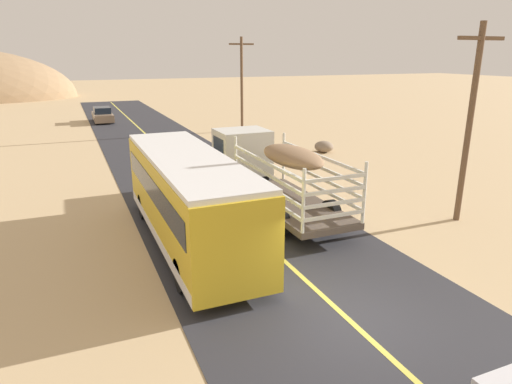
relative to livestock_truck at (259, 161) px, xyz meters
The scene contains 9 objects.
ground_plane 10.52m from the livestock_truck, 100.61° to the right, with size 240.00×240.00×0.00m, color tan.
road_surface 10.52m from the livestock_truck, 100.61° to the right, with size 8.00×120.00×0.02m, color #2D2D33.
road_centre_line 10.52m from the livestock_truck, 100.61° to the right, with size 0.16×117.60×0.00m, color #D8CC4C.
livestock_truck is the anchor object (origin of this frame).
bus 5.83m from the livestock_truck, 138.37° to the right, with size 2.54×10.00×3.21m.
car_far 29.23m from the livestock_truck, 99.05° to the left, with size 1.80×4.40×1.46m.
power_pole_near 8.88m from the livestock_truck, 42.28° to the right, with size 2.20×0.24×7.66m.
power_pole_mid 19.78m from the livestock_truck, 71.15° to the left, with size 2.20×0.24×7.92m.
boulder_mid_field 11.48m from the livestock_truck, 43.53° to the left, with size 1.27×1.39×0.77m, color #84705B.
Camera 1 is at (-6.06, -8.28, 6.50)m, focal length 31.46 mm.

